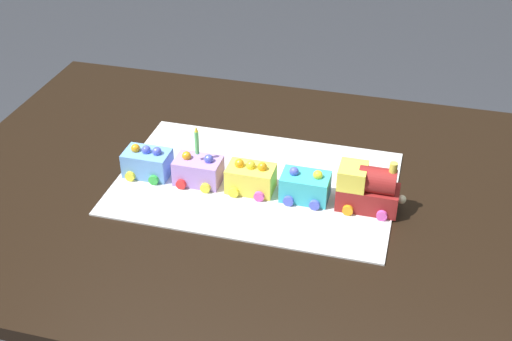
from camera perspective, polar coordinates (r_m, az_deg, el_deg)
dining_table at (r=1.53m, az=0.06°, el=-4.85°), size 1.40×1.00×0.74m
cake_board at (r=1.48m, az=-0.00°, el=-1.03°), size 0.60×0.40×0.00m
cake_locomotive at (r=1.40m, az=9.37°, el=-1.49°), size 0.14×0.08×0.12m
cake_car_tanker_turquoise at (r=1.42m, az=4.15°, el=-1.34°), size 0.10×0.08×0.07m
cake_car_gondola_lemon at (r=1.44m, az=-0.44°, el=-0.63°), size 0.10×0.08×0.07m
cake_car_caboose_lavender at (r=1.47m, az=-4.87°, el=0.01°), size 0.10×0.08×0.07m
cake_car_flatbed_sky_blue at (r=1.51m, az=-9.10°, el=0.67°), size 0.10×0.08×0.07m
birthday_candle at (r=1.43m, az=-5.00°, el=2.52°), size 0.01×0.01×0.07m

